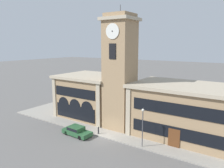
{
  "coord_description": "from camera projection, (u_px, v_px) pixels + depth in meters",
  "views": [
    {
      "loc": [
        17.33,
        -23.47,
        13.05
      ],
      "look_at": [
        -0.1,
        2.65,
        7.36
      ],
      "focal_mm": 35.0,
      "sensor_mm": 36.0,
      "label": 1
    }
  ],
  "objects": [
    {
      "name": "town_hall_left_wing",
      "position": [
        92.0,
        95.0,
        40.31
      ],
      "size": [
        11.33,
        9.7,
        7.6
      ],
      "color": "#9E7F5B",
      "rests_on": "ground_plane"
    },
    {
      "name": "town_hall_right_wing",
      "position": [
        185.0,
        111.0,
        31.0
      ],
      "size": [
        14.9,
        9.7,
        7.53
      ],
      "color": "#9E7F5B",
      "rests_on": "ground_plane"
    },
    {
      "name": "parked_car_near",
      "position": [
        77.0,
        131.0,
        31.74
      ],
      "size": [
        4.59,
        2.1,
        1.33
      ],
      "rotation": [
        0.0,
        0.0,
        -0.05
      ],
      "color": "#285633",
      "rests_on": "ground_plane"
    },
    {
      "name": "street_lamp",
      "position": [
        143.0,
        122.0,
        27.43
      ],
      "size": [
        0.36,
        0.36,
        5.02
      ],
      "color": "#4C4C51",
      "rests_on": "sidewalk_kerb"
    },
    {
      "name": "sidewalk_kerb",
      "position": [
        126.0,
        123.0,
        36.57
      ],
      "size": [
        41.05,
        13.65,
        0.15
      ],
      "color": "gray",
      "rests_on": "ground_plane"
    },
    {
      "name": "ground_plane",
      "position": [
        102.0,
        138.0,
        31.0
      ],
      "size": [
        300.0,
        300.0,
        0.0
      ],
      "primitive_type": "plane",
      "color": "#605E5B"
    },
    {
      "name": "clock_tower",
      "position": [
        120.0,
        73.0,
        33.25
      ],
      "size": [
        4.75,
        4.75,
        18.73
      ],
      "color": "#9E7F5B",
      "rests_on": "ground_plane"
    },
    {
      "name": "bollard",
      "position": [
        98.0,
        130.0,
        31.94
      ],
      "size": [
        0.18,
        0.18,
        1.06
      ],
      "color": "black",
      "rests_on": "sidewalk_kerb"
    }
  ]
}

